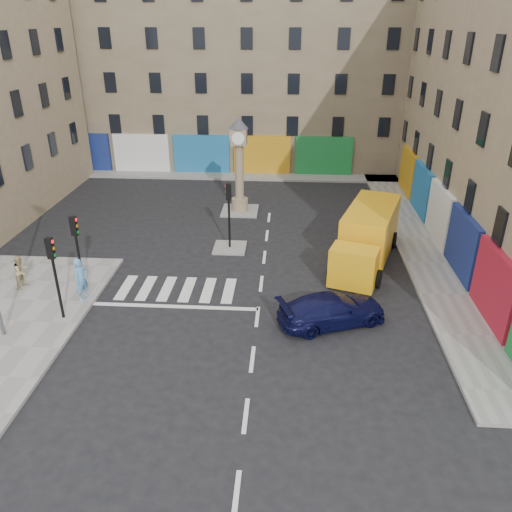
# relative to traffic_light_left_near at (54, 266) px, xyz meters

# --- Properties ---
(ground) EXTENTS (120.00, 120.00, 0.00)m
(ground) POSITION_rel_traffic_light_left_near_xyz_m (8.30, -0.20, -2.62)
(ground) COLOR black
(ground) RESTS_ON ground
(sidewalk_right) EXTENTS (2.60, 30.00, 0.15)m
(sidewalk_right) POSITION_rel_traffic_light_left_near_xyz_m (17.00, 9.80, -2.55)
(sidewalk_right) COLOR gray
(sidewalk_right) RESTS_ON ground
(sidewalk_far) EXTENTS (32.00, 2.40, 0.15)m
(sidewalk_far) POSITION_rel_traffic_light_left_near_xyz_m (4.30, 22.00, -2.55)
(sidewalk_far) COLOR gray
(sidewalk_far) RESTS_ON ground
(island_near) EXTENTS (1.80, 1.80, 0.12)m
(island_near) POSITION_rel_traffic_light_left_near_xyz_m (6.30, 7.80, -2.56)
(island_near) COLOR gray
(island_near) RESTS_ON ground
(island_far) EXTENTS (2.40, 2.40, 0.12)m
(island_far) POSITION_rel_traffic_light_left_near_xyz_m (6.30, 13.80, -2.56)
(island_far) COLOR gray
(island_far) RESTS_ON ground
(building_far) EXTENTS (32.00, 10.00, 17.00)m
(building_far) POSITION_rel_traffic_light_left_near_xyz_m (4.30, 27.80, 5.88)
(building_far) COLOR #7D6D53
(building_far) RESTS_ON ground
(traffic_light_left_near) EXTENTS (0.28, 0.22, 3.70)m
(traffic_light_left_near) POSITION_rel_traffic_light_left_near_xyz_m (0.00, 0.00, 0.00)
(traffic_light_left_near) COLOR black
(traffic_light_left_near) RESTS_ON sidewalk_left
(traffic_light_left_far) EXTENTS (0.28, 0.22, 3.70)m
(traffic_light_left_far) POSITION_rel_traffic_light_left_near_xyz_m (0.00, 2.40, 0.00)
(traffic_light_left_far) COLOR black
(traffic_light_left_far) RESTS_ON sidewalk_left
(traffic_light_island) EXTENTS (0.28, 0.22, 3.70)m
(traffic_light_island) POSITION_rel_traffic_light_left_near_xyz_m (6.30, 7.80, -0.03)
(traffic_light_island) COLOR black
(traffic_light_island) RESTS_ON island_near
(clock_pillar) EXTENTS (1.20, 1.20, 6.10)m
(clock_pillar) POSITION_rel_traffic_light_left_near_xyz_m (6.30, 13.80, 0.93)
(clock_pillar) COLOR #948460
(clock_pillar) RESTS_ON island_far
(navy_sedan) EXTENTS (5.00, 3.46, 1.35)m
(navy_sedan) POSITION_rel_traffic_light_left_near_xyz_m (11.47, 0.52, -1.95)
(navy_sedan) COLOR #0B0C33
(navy_sedan) RESTS_ON ground
(yellow_van) EXTENTS (4.49, 7.84, 2.74)m
(yellow_van) POSITION_rel_traffic_light_left_near_xyz_m (13.73, 6.93, -1.26)
(yellow_van) COLOR #E8A113
(yellow_van) RESTS_ON ground
(pedestrian_blue) EXTENTS (0.71, 0.85, 2.00)m
(pedestrian_blue) POSITION_rel_traffic_light_left_near_xyz_m (0.30, 1.60, -1.47)
(pedestrian_blue) COLOR #5793C9
(pedestrian_blue) RESTS_ON sidewalk_left
(pedestrian_tan) EXTENTS (0.73, 0.87, 1.60)m
(pedestrian_tan) POSITION_rel_traffic_light_left_near_xyz_m (-2.99, 2.53, -1.67)
(pedestrian_tan) COLOR tan
(pedestrian_tan) RESTS_ON sidewalk_left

